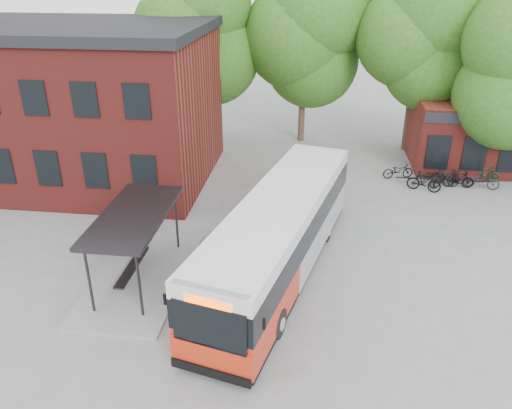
# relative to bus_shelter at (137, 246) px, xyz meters

# --- Properties ---
(ground) EXTENTS (100.00, 100.00, 0.00)m
(ground) POSITION_rel_bus_shelter_xyz_m (4.50, 1.00, -1.45)
(ground) COLOR slate
(station_building) EXTENTS (18.40, 10.40, 8.50)m
(station_building) POSITION_rel_bus_shelter_xyz_m (-8.50, 10.00, 2.80)
(station_building) COLOR maroon
(station_building) RESTS_ON ground
(bus_shelter) EXTENTS (3.60, 7.00, 2.90)m
(bus_shelter) POSITION_rel_bus_shelter_xyz_m (0.00, 0.00, 0.00)
(bus_shelter) COLOR #29292D
(bus_shelter) RESTS_ON ground
(bike_rail) EXTENTS (5.20, 0.10, 0.38)m
(bike_rail) POSITION_rel_bus_shelter_xyz_m (13.78, 11.00, -1.26)
(bike_rail) COLOR #29292D
(bike_rail) RESTS_ON ground
(tree_0) EXTENTS (7.92, 7.92, 11.00)m
(tree_0) POSITION_rel_bus_shelter_xyz_m (-1.50, 17.00, 4.05)
(tree_0) COLOR #285917
(tree_0) RESTS_ON ground
(tree_1) EXTENTS (7.92, 7.92, 10.40)m
(tree_1) POSITION_rel_bus_shelter_xyz_m (5.50, 18.00, 3.75)
(tree_1) COLOR #285917
(tree_1) RESTS_ON ground
(tree_2) EXTENTS (7.92, 7.92, 11.00)m
(tree_2) POSITION_rel_bus_shelter_xyz_m (12.50, 17.00, 4.05)
(tree_2) COLOR #285917
(tree_2) RESTS_ON ground
(city_bus) EXTENTS (5.65, 13.10, 3.26)m
(city_bus) POSITION_rel_bus_shelter_xyz_m (5.40, 1.14, 0.18)
(city_bus) COLOR red
(city_bus) RESTS_ON ground
(bicycle_0) EXTENTS (1.89, 1.07, 0.94)m
(bicycle_0) POSITION_rel_bus_shelter_xyz_m (11.41, 11.76, -0.98)
(bicycle_0) COLOR black
(bicycle_0) RESTS_ON ground
(bicycle_1) EXTENTS (1.90, 1.07, 1.10)m
(bicycle_1) POSITION_rel_bus_shelter_xyz_m (12.57, 10.07, -0.90)
(bicycle_1) COLOR black
(bicycle_1) RESTS_ON ground
(bicycle_2) EXTENTS (1.69, 0.78, 0.86)m
(bicycle_2) POSITION_rel_bus_shelter_xyz_m (13.18, 11.35, -1.02)
(bicycle_2) COLOR black
(bicycle_2) RESTS_ON ground
(bicycle_3) EXTENTS (1.89, 1.03, 1.10)m
(bicycle_3) POSITION_rel_bus_shelter_xyz_m (13.79, 10.63, -0.90)
(bicycle_3) COLOR black
(bicycle_3) RESTS_ON ground
(bicycle_4) EXTENTS (1.77, 0.82, 0.90)m
(bicycle_4) POSITION_rel_bus_shelter_xyz_m (14.18, 11.42, -1.00)
(bicycle_4) COLOR #272420
(bicycle_4) RESTS_ON ground
(bicycle_5) EXTENTS (1.66, 0.49, 1.00)m
(bicycle_5) POSITION_rel_bus_shelter_xyz_m (14.54, 10.78, -0.95)
(bicycle_5) COLOR black
(bicycle_5) RESTS_ON ground
(bicycle_6) EXTENTS (1.98, 1.06, 0.99)m
(bicycle_6) POSITION_rel_bus_shelter_xyz_m (15.79, 10.84, -0.95)
(bicycle_6) COLOR #23222A
(bicycle_6) RESTS_ON ground
(bicycle_7) EXTENTS (1.64, 0.80, 0.95)m
(bicycle_7) POSITION_rel_bus_shelter_xyz_m (16.31, 11.93, -0.98)
(bicycle_7) COLOR #0F3D1E
(bicycle_7) RESTS_ON ground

